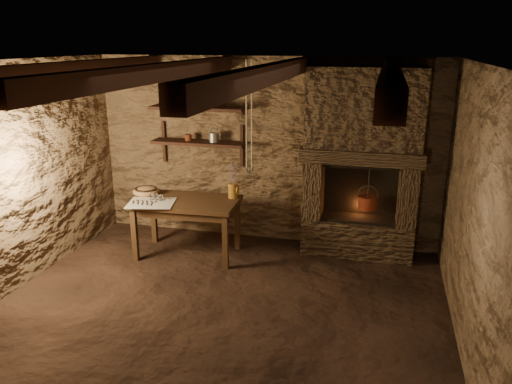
% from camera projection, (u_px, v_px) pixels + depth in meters
% --- Properties ---
extents(floor, '(4.50, 4.50, 0.00)m').
position_uv_depth(floor, '(217.00, 310.00, 4.98)').
color(floor, black).
rests_on(floor, ground).
extents(back_wall, '(4.50, 0.04, 2.40)m').
position_uv_depth(back_wall, '(265.00, 151.00, 6.48)').
color(back_wall, '#4C3623').
rests_on(back_wall, floor).
extents(front_wall, '(4.50, 0.04, 2.40)m').
position_uv_depth(front_wall, '(97.00, 299.00, 2.78)').
color(front_wall, '#4C3623').
rests_on(front_wall, floor).
extents(left_wall, '(0.04, 4.00, 2.40)m').
position_uv_depth(left_wall, '(9.00, 179.00, 5.17)').
color(left_wall, '#4C3623').
rests_on(left_wall, floor).
extents(right_wall, '(0.04, 4.00, 2.40)m').
position_uv_depth(right_wall, '(474.00, 216.00, 4.09)').
color(right_wall, '#4C3623').
rests_on(right_wall, floor).
extents(ceiling, '(4.50, 4.00, 0.04)m').
position_uv_depth(ceiling, '(211.00, 63.00, 4.28)').
color(ceiling, black).
rests_on(ceiling, back_wall).
extents(beam_far_left, '(0.14, 3.95, 0.16)m').
position_uv_depth(beam_far_left, '(60.00, 71.00, 4.67)').
color(beam_far_left, black).
rests_on(beam_far_left, ceiling).
extents(beam_mid_left, '(0.14, 3.95, 0.16)m').
position_uv_depth(beam_mid_left, '(158.00, 72.00, 4.43)').
color(beam_mid_left, black).
rests_on(beam_mid_left, ceiling).
extents(beam_mid_right, '(0.14, 3.95, 0.16)m').
position_uv_depth(beam_mid_right, '(268.00, 74.00, 4.19)').
color(beam_mid_right, black).
rests_on(beam_mid_right, ceiling).
extents(beam_far_right, '(0.14, 3.95, 0.16)m').
position_uv_depth(beam_far_right, '(390.00, 76.00, 3.95)').
color(beam_far_right, black).
rests_on(beam_far_right, ceiling).
extents(shelf_lower, '(1.25, 0.30, 0.04)m').
position_uv_depth(shelf_lower, '(199.00, 143.00, 6.51)').
color(shelf_lower, black).
rests_on(shelf_lower, back_wall).
extents(shelf_upper, '(1.25, 0.30, 0.04)m').
position_uv_depth(shelf_upper, '(197.00, 108.00, 6.38)').
color(shelf_upper, black).
rests_on(shelf_upper, back_wall).
extents(hearth, '(1.43, 0.51, 2.30)m').
position_uv_depth(hearth, '(362.00, 159.00, 5.96)').
color(hearth, '#3C2C1E').
rests_on(hearth, floor).
extents(work_table, '(1.29, 0.78, 0.72)m').
position_uv_depth(work_table, '(187.00, 225.00, 6.17)').
color(work_table, '#372213').
rests_on(work_table, floor).
extents(linen_cloth, '(0.62, 0.55, 0.01)m').
position_uv_depth(linen_cloth, '(151.00, 203.00, 5.95)').
color(linen_cloth, beige).
rests_on(linen_cloth, work_table).
extents(pewter_cutlery_row, '(0.48, 0.27, 0.01)m').
position_uv_depth(pewter_cutlery_row, '(151.00, 203.00, 5.93)').
color(pewter_cutlery_row, gray).
rests_on(pewter_cutlery_row, linen_cloth).
extents(drinking_glasses, '(0.17, 0.05, 0.07)m').
position_uv_depth(drinking_glasses, '(156.00, 197.00, 6.03)').
color(drinking_glasses, silver).
rests_on(drinking_glasses, linen_cloth).
extents(stoneware_jug, '(0.14, 0.13, 0.42)m').
position_uv_depth(stoneware_jug, '(233.00, 184.00, 6.11)').
color(stoneware_jug, '#A36B1F').
rests_on(stoneware_jug, work_table).
extents(wooden_bowl, '(0.43, 0.43, 0.12)m').
position_uv_depth(wooden_bowl, '(146.00, 191.00, 6.28)').
color(wooden_bowl, olive).
rests_on(wooden_bowl, work_table).
extents(iron_stockpot, '(0.28, 0.28, 0.16)m').
position_uv_depth(iron_stockpot, '(211.00, 101.00, 6.30)').
color(iron_stockpot, '#322E2C').
rests_on(iron_stockpot, shelf_upper).
extents(tin_pan, '(0.29, 0.21, 0.26)m').
position_uv_depth(tin_pan, '(168.00, 94.00, 6.53)').
color(tin_pan, '#A9A9A4').
rests_on(tin_pan, shelf_upper).
extents(small_kettle, '(0.20, 0.17, 0.18)m').
position_uv_depth(small_kettle, '(214.00, 138.00, 6.43)').
color(small_kettle, '#A9A9A4').
rests_on(small_kettle, shelf_lower).
extents(rusty_tin, '(0.09, 0.09, 0.08)m').
position_uv_depth(rusty_tin, '(188.00, 138.00, 6.52)').
color(rusty_tin, '#532010').
rests_on(rusty_tin, shelf_lower).
extents(red_pot, '(0.28, 0.28, 0.54)m').
position_uv_depth(red_pot, '(367.00, 202.00, 6.04)').
color(red_pot, maroon).
rests_on(red_pot, hearth).
extents(hanging_ropes, '(0.08, 0.08, 1.20)m').
position_uv_depth(hanging_ropes, '(249.00, 115.00, 5.42)').
color(hanging_ropes, beige).
rests_on(hanging_ropes, ceiling).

